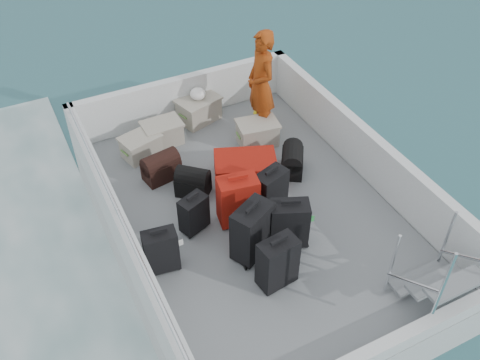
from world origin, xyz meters
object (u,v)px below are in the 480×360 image
Objects in this scene: suitcase_2 at (194,214)px; crate_1 at (163,134)px; crate_2 at (199,110)px; suitcase_6 at (289,224)px; suitcase_7 at (271,191)px; suitcase_5 at (238,201)px; crate_0 at (141,147)px; suitcase_8 at (245,168)px; suitcase_4 at (252,232)px; passenger at (261,85)px; suitcase_1 at (161,251)px; suitcase_3 at (277,263)px; crate_3 at (258,134)px.

suitcase_2 is 0.94× the size of crate_1.
suitcase_6 is at bearing -91.26° from crate_2.
suitcase_7 reaches higher than crate_1.
suitcase_5 reaches higher than crate_0.
crate_0 is at bearing 103.87° from suitcase_7.
suitcase_8 is (0.46, 0.70, -0.17)m from suitcase_5.
crate_1 is at bearing 92.59° from suitcase_7.
suitcase_6 reaches higher than suitcase_2.
suitcase_5 is (0.10, 0.57, -0.02)m from suitcase_4.
crate_0 is at bearing 136.77° from suitcase_6.
suitcase_8 reaches higher than crate_0.
suitcase_7 is at bearing -20.12° from passenger.
suitcase_6 is 2.65m from crate_0.
suitcase_1 is at bearing 143.86° from suitcase_8.
suitcase_3 is 1.86m from suitcase_8.
suitcase_7 is 0.36× the size of passenger.
crate_1 is 1.63m from passenger.
passenger is at bearing 47.90° from suitcase_7.
crate_3 is at bearing -18.38° from suitcase_8.
suitcase_4 is 1.40m from suitcase_8.
suitcase_4 is at bearing -77.08° from suitcase_2.
passenger reaches higher than suitcase_2.
suitcase_8 is 1.63× the size of crate_0.
crate_1 is 0.89× the size of crate_2.
suitcase_4 is (1.04, -0.26, 0.07)m from suitcase_1.
suitcase_7 is (0.47, 0.01, -0.04)m from suitcase_5.
suitcase_6 reaches higher than crate_3.
suitcase_7 is (0.57, 0.58, -0.06)m from suitcase_4.
suitcase_3 is 2.97m from passenger.
suitcase_2 is at bearing -98.42° from crate_1.
suitcase_3 is 1.28× the size of crate_0.
passenger is at bearing -43.54° from crate_2.
suitcase_1 reaches higher than suitcase_8.
suitcase_1 is 0.69× the size of suitcase_8.
suitcase_1 is 0.80× the size of suitcase_4.
crate_2 is 0.37× the size of passenger.
crate_3 reaches higher than crate_0.
suitcase_7 is 1.80m from passenger.
suitcase_6 is 2.04m from crate_3.
crate_2 is 1.09m from crate_3.
crate_2 is at bearing 88.84° from suitcase_5.
suitcase_1 is at bearing -121.33° from crate_2.
suitcase_5 is at bearing 79.97° from suitcase_3.
passenger is (1.21, 2.67, 0.50)m from suitcase_3.
crate_1 is (-0.28, 1.97, -0.18)m from suitcase_5.
suitcase_8 is 1.59m from crate_0.
suitcase_1 is 2.68m from crate_3.
crate_1 is at bearing 77.15° from suitcase_1.
suitcase_5 is 1.13× the size of suitcase_7.
passenger is at bearing 33.00° from suitcase_4.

